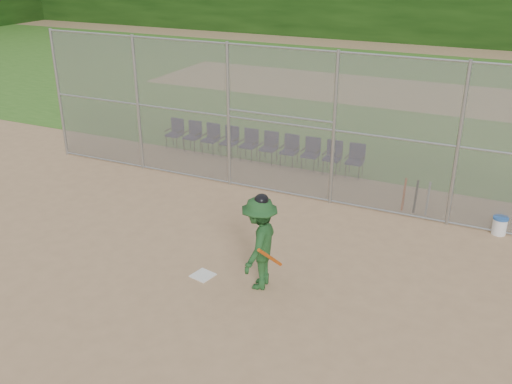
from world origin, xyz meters
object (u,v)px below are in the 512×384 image
at_px(home_plate, 203,275).
at_px(water_cooler, 500,225).
at_px(batter_at_plate, 260,243).
at_px(chair_0, 174,134).

bearing_deg(home_plate, water_cooler, 40.36).
relative_size(home_plate, batter_at_plate, 0.21).
bearing_deg(water_cooler, home_plate, -139.64).
distance_m(batter_at_plate, water_cooler, 6.14).
distance_m(batter_at_plate, chair_0, 8.98).
bearing_deg(batter_at_plate, water_cooler, 46.53).
distance_m(home_plate, water_cooler, 7.10).
relative_size(batter_at_plate, water_cooler, 4.58).
xyz_separation_m(home_plate, batter_at_plate, (1.21, 0.17, 0.96)).
height_order(home_plate, water_cooler, water_cooler).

